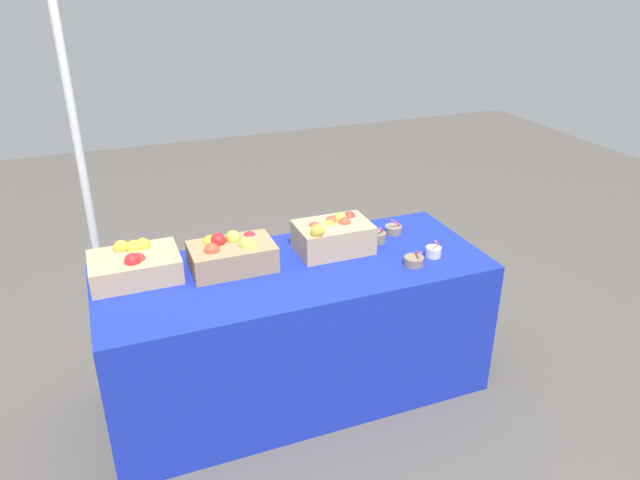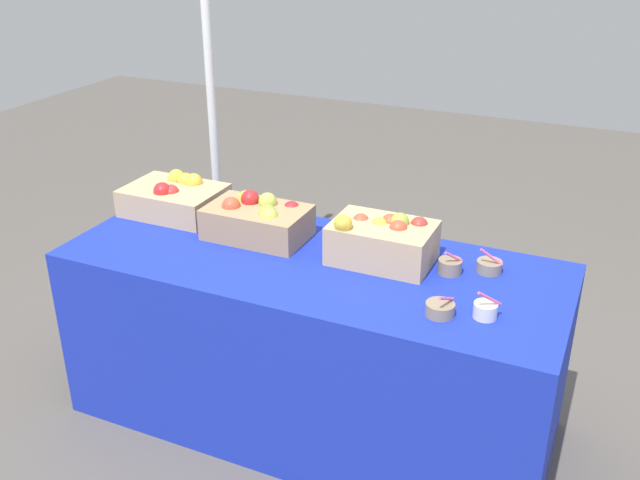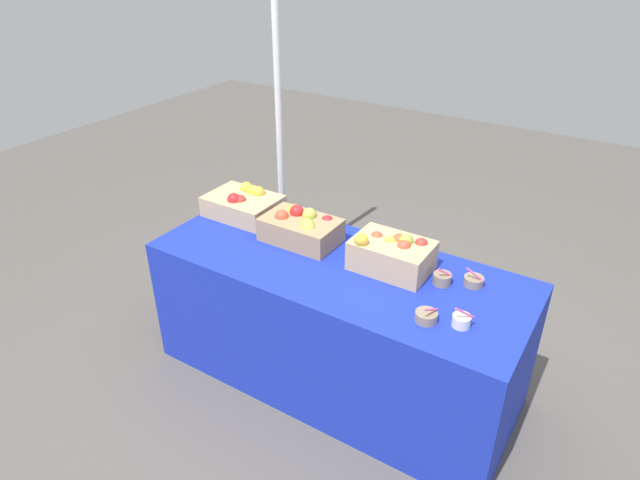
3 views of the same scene
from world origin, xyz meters
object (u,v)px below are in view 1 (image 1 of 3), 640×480
at_px(sample_bowl_extra, 433,252).
at_px(sample_bowl_far, 414,261).
at_px(apple_crate_middle, 232,254).
at_px(apple_crate_right, 333,235).
at_px(apple_crate_left, 135,265).
at_px(tent_pole, 82,166).
at_px(sample_bowl_near, 393,229).
at_px(sample_bowl_mid, 378,237).

bearing_deg(sample_bowl_extra, sample_bowl_far, -161.71).
bearing_deg(apple_crate_middle, apple_crate_right, 0.10).
xyz_separation_m(apple_crate_left, apple_crate_right, (0.97, -0.07, 0.02)).
bearing_deg(apple_crate_middle, tent_pole, 132.74).
bearing_deg(apple_crate_right, apple_crate_middle, -179.90).
distance_m(apple_crate_left, apple_crate_right, 0.98).
bearing_deg(sample_bowl_near, sample_bowl_extra, -80.06).
bearing_deg(apple_crate_middle, sample_bowl_near, 4.68).
relative_size(sample_bowl_far, tent_pole, 0.04).
distance_m(apple_crate_middle, apple_crate_right, 0.53).
xyz_separation_m(apple_crate_middle, sample_bowl_far, (0.83, -0.29, -0.05)).
bearing_deg(apple_crate_middle, apple_crate_left, 170.70).
relative_size(apple_crate_left, sample_bowl_mid, 4.07).
xyz_separation_m(apple_crate_left, apple_crate_middle, (0.45, -0.07, 0.01)).
xyz_separation_m(apple_crate_left, sample_bowl_near, (1.36, 0.00, -0.04)).
height_order(apple_crate_right, tent_pole, tent_pole).
relative_size(apple_crate_left, apple_crate_right, 1.09).
bearing_deg(apple_crate_left, sample_bowl_extra, -12.80).
height_order(apple_crate_left, apple_crate_right, apple_crate_right).
relative_size(sample_bowl_near, sample_bowl_mid, 1.02).
height_order(sample_bowl_far, tent_pole, tent_pole).
distance_m(apple_crate_right, sample_bowl_extra, 0.51).
bearing_deg(sample_bowl_mid, sample_bowl_far, -80.99).
bearing_deg(apple_crate_right, sample_bowl_far, -43.95).
xyz_separation_m(apple_crate_middle, apple_crate_right, (0.53, 0.00, 0.01)).
height_order(apple_crate_left, sample_bowl_near, apple_crate_left).
height_order(apple_crate_left, sample_bowl_extra, apple_crate_left).
xyz_separation_m(apple_crate_middle, sample_bowl_near, (0.91, 0.07, -0.05)).
xyz_separation_m(sample_bowl_near, sample_bowl_far, (-0.08, -0.37, 0.00)).
xyz_separation_m(apple_crate_right, sample_bowl_mid, (0.26, 0.01, -0.06)).
bearing_deg(tent_pole, sample_bowl_mid, -25.16).
bearing_deg(sample_bowl_far, apple_crate_left, 163.98).
xyz_separation_m(apple_crate_left, sample_bowl_far, (1.28, -0.37, -0.04)).
relative_size(apple_crate_middle, sample_bowl_far, 4.02).
bearing_deg(apple_crate_left, sample_bowl_mid, -3.09).
distance_m(apple_crate_left, sample_bowl_mid, 1.23).
distance_m(sample_bowl_far, tent_pole, 1.77).
distance_m(apple_crate_right, tent_pole, 1.35).
relative_size(apple_crate_middle, sample_bowl_near, 3.91).
relative_size(apple_crate_middle, sample_bowl_extra, 3.59).
relative_size(sample_bowl_mid, sample_bowl_extra, 0.90).
bearing_deg(tent_pole, apple_crate_middle, -47.26).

